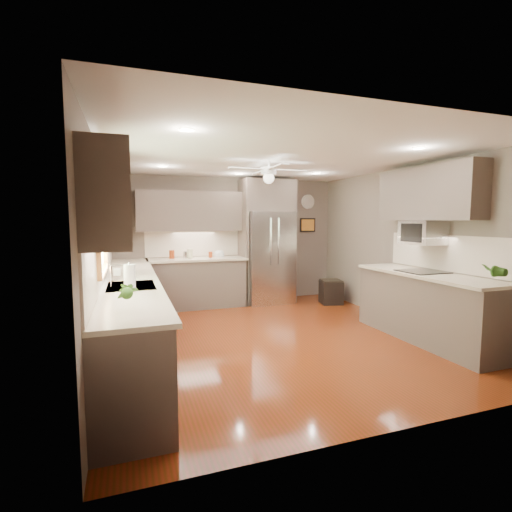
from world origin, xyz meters
TOP-DOWN VIEW (x-y plane):
  - floor at (0.00, 0.00)m, footprint 5.00×5.00m
  - ceiling at (0.00, 0.00)m, footprint 5.00×5.00m
  - wall_back at (0.00, 2.50)m, footprint 4.50×0.00m
  - wall_front at (0.00, -2.50)m, footprint 4.50×0.00m
  - wall_left at (-2.25, 0.00)m, footprint 0.00×5.00m
  - wall_right at (2.25, 0.00)m, footprint 0.00×5.00m
  - canister_a at (-1.18, 2.25)m, footprint 0.10×0.10m
  - canister_b at (-0.94, 2.19)m, footprint 0.08×0.08m
  - canister_c at (-0.85, 2.18)m, footprint 0.12×0.12m
  - canister_d at (-0.46, 2.18)m, footprint 0.10×0.10m
  - soap_bottle at (-2.08, 0.05)m, footprint 0.08×0.08m
  - potted_plant_left at (-1.96, -1.67)m, footprint 0.17×0.13m
  - potted_plant_right at (1.92, -1.73)m, footprint 0.18×0.15m
  - bowl at (-0.28, 2.22)m, footprint 0.25×0.25m
  - left_run at (-1.95, 0.15)m, footprint 0.65×4.70m
  - back_run at (-0.72, 2.20)m, footprint 1.85×0.65m
  - uppers at (-0.74, 0.71)m, footprint 4.50×4.70m
  - window at (-2.22, -0.50)m, footprint 0.05×1.12m
  - sink at (-1.93, -0.50)m, footprint 0.50×0.70m
  - refrigerator at (0.70, 2.16)m, footprint 1.06×0.75m
  - right_run at (1.93, -0.80)m, footprint 0.70×2.20m
  - microwave at (2.03, -0.55)m, footprint 0.43×0.55m
  - ceiling_fan at (-0.00, 0.30)m, footprint 1.18×1.18m
  - recessed_lights at (-0.04, 0.40)m, footprint 2.84×3.14m
  - wall_clock at (1.75, 2.48)m, footprint 0.30×0.03m
  - framed_print at (1.75, 2.48)m, footprint 0.36×0.03m
  - stool at (1.84, 1.61)m, footprint 0.48×0.48m
  - paper_towel at (-1.94, -0.85)m, footprint 0.11×0.11m

SIDE VIEW (x-z plane):
  - floor at x=0.00m, z-range 0.00..0.00m
  - stool at x=1.84m, z-range 0.00..0.48m
  - left_run at x=-1.95m, z-range -0.24..1.21m
  - back_run at x=-0.72m, z-range -0.24..1.21m
  - right_run at x=1.93m, z-range -0.24..1.21m
  - sink at x=-1.93m, z-range 0.75..1.07m
  - bowl at x=-0.28m, z-range 0.94..0.99m
  - canister_d at x=-0.46m, z-range 0.94..1.06m
  - canister_b at x=-0.94m, z-range 0.95..1.07m
  - canister_a at x=-1.18m, z-range 0.94..1.10m
  - soap_bottle at x=-2.08m, z-range 0.94..1.12m
  - canister_c at x=-0.85m, z-range 0.95..1.11m
  - paper_towel at x=-1.94m, z-range 0.94..1.22m
  - potted_plant_right at x=1.92m, z-range 0.94..1.24m
  - potted_plant_left at x=-1.96m, z-range 0.94..1.24m
  - refrigerator at x=0.70m, z-range -0.04..2.41m
  - wall_back at x=0.00m, z-range -1.00..3.50m
  - wall_front at x=0.00m, z-range -1.00..3.50m
  - wall_left at x=-2.25m, z-range -1.25..3.75m
  - wall_right at x=2.25m, z-range -1.25..3.75m
  - microwave at x=2.03m, z-range 1.31..1.65m
  - framed_print at x=1.75m, z-range 1.40..1.70m
  - window at x=-2.22m, z-range 1.09..2.01m
  - uppers at x=-0.74m, z-range 1.39..2.35m
  - wall_clock at x=1.75m, z-range 1.90..2.20m
  - ceiling_fan at x=0.00m, z-range 2.17..2.49m
  - recessed_lights at x=-0.04m, z-range 2.49..2.50m
  - ceiling at x=0.00m, z-range 2.50..2.50m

